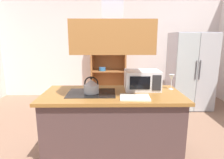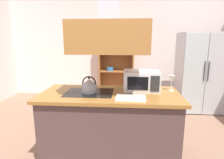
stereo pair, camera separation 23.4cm
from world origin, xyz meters
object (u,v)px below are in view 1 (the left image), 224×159
object	(u,v)px
kettle	(91,86)
cutting_board	(135,97)
dish_cabinet	(108,68)
refrigerator	(190,71)
microwave	(142,80)
wine_glass_on_counter	(172,78)

from	to	relation	value
kettle	cutting_board	size ratio (longest dim) A/B	0.62
dish_cabinet	kettle	xyz separation A→B (m)	(-0.20, -2.75, 0.18)
refrigerator	cutting_board	distance (m)	2.65
kettle	cutting_board	bearing A→B (deg)	-22.00
microwave	wine_glass_on_counter	world-z (taller)	microwave
cutting_board	microwave	size ratio (longest dim) A/B	0.74
dish_cabinet	kettle	size ratio (longest dim) A/B	8.56
refrigerator	cutting_board	world-z (taller)	refrigerator
dish_cabinet	wine_glass_on_counter	distance (m)	2.73
microwave	dish_cabinet	bearing A→B (deg)	100.34
microwave	wine_glass_on_counter	size ratio (longest dim) A/B	2.23
dish_cabinet	cutting_board	xyz separation A→B (m)	(0.33, -2.96, 0.10)
dish_cabinet	microwave	xyz separation A→B (m)	(0.47, -2.58, 0.22)
refrigerator	cutting_board	size ratio (longest dim) A/B	5.02
cutting_board	wine_glass_on_counter	bearing A→B (deg)	35.18
cutting_board	microwave	xyz separation A→B (m)	(0.15, 0.38, 0.12)
wine_glass_on_counter	kettle	bearing A→B (deg)	-170.87
dish_cabinet	microwave	distance (m)	2.63
kettle	wine_glass_on_counter	bearing A→B (deg)	9.13
dish_cabinet	cutting_board	bearing A→B (deg)	-83.74
cutting_board	microwave	distance (m)	0.43
cutting_board	microwave	world-z (taller)	microwave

